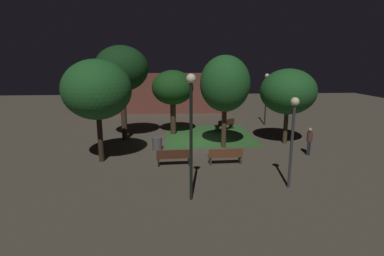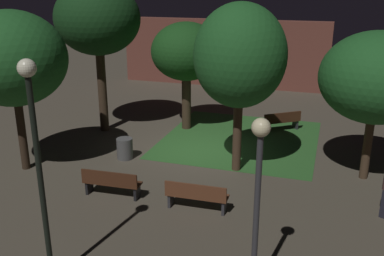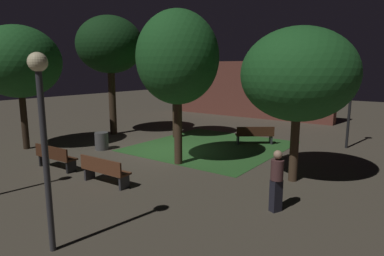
{
  "view_description": "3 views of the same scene",
  "coord_description": "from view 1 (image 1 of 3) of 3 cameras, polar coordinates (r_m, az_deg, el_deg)",
  "views": [
    {
      "loc": [
        -1.44,
        -19.27,
        5.35
      ],
      "look_at": [
        -0.13,
        -0.42,
        1.1
      ],
      "focal_mm": 27.93,
      "sensor_mm": 36.0,
      "label": 1
    },
    {
      "loc": [
        4.7,
        -15.03,
        6.23
      ],
      "look_at": [
        -0.23,
        0.05,
        0.92
      ],
      "focal_mm": 40.51,
      "sensor_mm": 36.0,
      "label": 2
    },
    {
      "loc": [
        9.44,
        -10.81,
        3.63
      ],
      "look_at": [
        0.7,
        1.2,
        0.92
      ],
      "focal_mm": 30.76,
      "sensor_mm": 36.0,
      "label": 3
    }
  ],
  "objects": [
    {
      "name": "bench_near_trees",
      "position": [
        23.66,
        6.34,
        0.72
      ],
      "size": [
        1.73,
        1.47,
        0.88
      ],
      "color": "#422314",
      "rests_on": "ground"
    },
    {
      "name": "tree_left_canopy",
      "position": [
        20.72,
        -13.31,
        10.87
      ],
      "size": [
        3.54,
        3.54,
        6.37
      ],
      "color": "#38281C",
      "rests_on": "ground"
    },
    {
      "name": "bench_front_right",
      "position": [
        15.87,
        6.41,
        -5.27
      ],
      "size": [
        1.82,
        0.54,
        0.88
      ],
      "color": "brown",
      "rests_on": "ground"
    },
    {
      "name": "lamp_post_path_center",
      "position": [
        25.94,
        14.01,
        7.03
      ],
      "size": [
        0.36,
        0.36,
        4.34
      ],
      "color": "black",
      "rests_on": "ground"
    },
    {
      "name": "lamp_post_plaza_east",
      "position": [
        11.1,
        -0.18,
        2.05
      ],
      "size": [
        0.36,
        0.36,
        4.91
      ],
      "color": "black",
      "rests_on": "ground"
    },
    {
      "name": "tree_lawn_side",
      "position": [
        21.93,
        -3.7,
        7.62
      ],
      "size": [
        3.03,
        3.03,
        4.72
      ],
      "color": "#38281C",
      "rests_on": "ground"
    },
    {
      "name": "trash_bin",
      "position": [
        18.44,
        -6.69,
        -3.0
      ],
      "size": [
        0.6,
        0.6,
        0.79
      ],
      "primitive_type": "cylinder",
      "color": "#4C4C4C",
      "rests_on": "ground"
    },
    {
      "name": "lamp_post_near_wall",
      "position": [
        13.03,
        18.74,
        0.34
      ],
      "size": [
        0.36,
        0.36,
        3.92
      ],
      "color": "#333338",
      "rests_on": "ground"
    },
    {
      "name": "pedestrian",
      "position": [
        18.55,
        21.5,
        -2.26
      ],
      "size": [
        0.32,
        0.34,
        1.61
      ],
      "color": "black",
      "rests_on": "ground"
    },
    {
      "name": "tree_back_left",
      "position": [
        18.38,
        6.31,
        8.34
      ],
      "size": [
        3.04,
        3.04,
        5.72
      ],
      "color": "#423021",
      "rests_on": "ground"
    },
    {
      "name": "grass_lawn",
      "position": [
        22.02,
        3.28,
        -1.39
      ],
      "size": [
        6.27,
        6.68,
        0.01
      ],
      "primitive_type": "cube",
      "color": "#2D6028",
      "rests_on": "ground"
    },
    {
      "name": "tree_tall_center",
      "position": [
        16.36,
        -17.7,
        6.95
      ],
      "size": [
        3.58,
        3.58,
        5.47
      ],
      "color": "#2D2116",
      "rests_on": "ground"
    },
    {
      "name": "ground_plane",
      "position": [
        20.05,
        0.27,
        -2.8
      ],
      "size": [
        60.0,
        60.0,
        0.0
      ],
      "primitive_type": "plane",
      "color": "#4C4438"
    },
    {
      "name": "bench_corner",
      "position": [
        15.62,
        -3.51,
        -5.51
      ],
      "size": [
        1.82,
        0.58,
        0.88
      ],
      "color": "#422314",
      "rests_on": "ground"
    },
    {
      "name": "tree_back_right",
      "position": [
        20.25,
        17.87,
        6.61
      ],
      "size": [
        3.56,
        3.56,
        4.89
      ],
      "color": "#423021",
      "rests_on": "ground"
    },
    {
      "name": "building_wall_backdrop",
      "position": [
        31.06,
        -4.99,
        6.56
      ],
      "size": [
        13.06,
        0.8,
        4.14
      ],
      "primitive_type": "cube",
      "color": "brown",
      "rests_on": "ground"
    }
  ]
}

